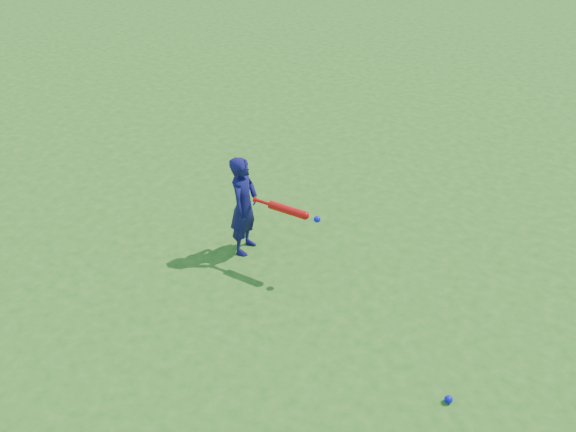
# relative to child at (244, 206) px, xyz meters

# --- Properties ---
(ground) EXTENTS (80.00, 80.00, 0.00)m
(ground) POSITION_rel_child_xyz_m (-0.72, 0.22, -0.52)
(ground) COLOR #2A6417
(ground) RESTS_ON ground
(child) EXTENTS (0.29, 0.41, 1.05)m
(child) POSITION_rel_child_xyz_m (0.00, 0.00, 0.00)
(child) COLOR #12104D
(child) RESTS_ON ground
(ground_ball_blue) EXTENTS (0.06, 0.06, 0.06)m
(ground_ball_blue) POSITION_rel_child_xyz_m (2.36, -1.04, -0.49)
(ground_ball_blue) COLOR #0C0DD6
(ground_ball_blue) RESTS_ON ground
(bat_swing) EXTENTS (0.71, 0.11, 0.08)m
(bat_swing) POSITION_rel_child_xyz_m (0.55, -0.08, 0.15)
(bat_swing) COLOR red
(bat_swing) RESTS_ON ground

